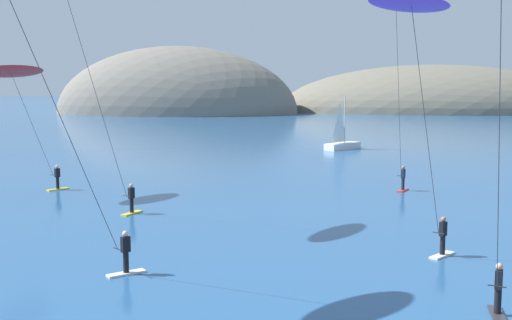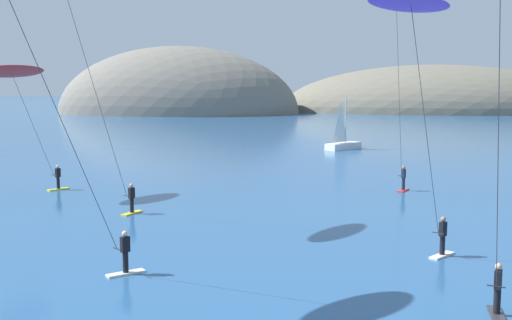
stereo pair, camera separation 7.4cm
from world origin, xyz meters
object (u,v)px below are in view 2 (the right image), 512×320
Objects in this scene: kitesurfer_white at (69,0)px; kitesurfer_red at (15,80)px; kitesurfer_purple at (414,27)px; sailboat_near at (345,143)px; kitesurfer_cyan at (13,4)px; kitesurfer_magenta at (397,14)px.

kitesurfer_white is 11.09m from kitesurfer_red.
kitesurfer_white is 1.52× the size of kitesurfer_red.
kitesurfer_white reaches higher than kitesurfer_purple.
sailboat_near is 52.43m from kitesurfer_cyan.
kitesurfer_purple is 26.58m from kitesurfer_red.
kitesurfer_magenta reaches higher than kitesurfer_white.
kitesurfer_white is at bearing -146.80° from kitesurfer_magenta.
kitesurfer_white reaches higher than kitesurfer_red.
kitesurfer_magenta reaches higher than kitesurfer_red.
kitesurfer_magenta is at bearing 33.20° from kitesurfer_white.
sailboat_near is 0.67× the size of kitesurfer_red.
kitesurfer_purple is 16.90m from kitesurfer_magenta.
sailboat_near is at bearing 76.54° from kitesurfer_cyan.
kitesurfer_cyan is at bearing -159.38° from kitesurfer_purple.
kitesurfer_cyan is at bearing -62.89° from kitesurfer_red.
kitesurfer_red is at bearing -172.03° from kitesurfer_magenta.
kitesurfer_purple reaches higher than sailboat_near.
kitesurfer_cyan is 20.87m from kitesurfer_red.
kitesurfer_magenta is at bearing -85.16° from sailboat_near.
sailboat_near is 38.92m from kitesurfer_red.
kitesurfer_purple is at bearing -19.46° from kitesurfer_white.
kitesurfer_red is (-22.88, 13.40, -1.99)m from kitesurfer_purple.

